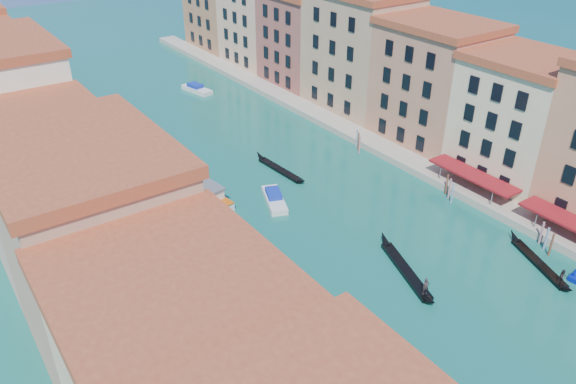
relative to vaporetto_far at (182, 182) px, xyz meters
name	(u,v)px	position (x,y,z in m)	size (l,w,h in m)	color
left_bank_palazzos	(26,150)	(-17.45, 2.72, 8.52)	(12.80, 128.40, 21.00)	#C9B794
right_bank_palazzos	(383,65)	(38.55, 3.04, 8.56)	(12.80, 128.40, 21.00)	#97453B
quay	(343,128)	(30.55, 3.05, -0.68)	(4.00, 140.00, 1.00)	#A09781
mooring_poles_right	(524,229)	(27.65, -33.15, 0.12)	(1.44, 54.24, 3.20)	brown
vaporetto_far	(182,182)	(0.00, 0.00, 0.00)	(6.32, 18.02, 2.62)	white
gondola_fore	(406,269)	(11.69, -30.03, -0.74)	(5.25, 12.76, 2.63)	black
gondola_right	(540,263)	(24.47, -37.59, -0.74)	(5.10, 11.08, 2.31)	black
gondola_far	(279,169)	(13.83, -2.70, -0.84)	(1.66, 11.79, 1.67)	black
motorboat_mid	(274,198)	(8.37, -9.65, -0.63)	(4.52, 7.14, 1.41)	silver
motorboat_far	(197,89)	(19.39, 34.26, -0.61)	(3.66, 7.44, 1.48)	silver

